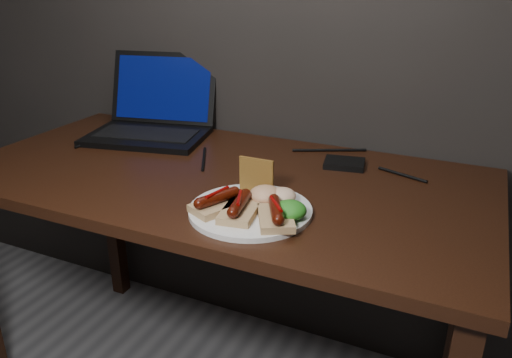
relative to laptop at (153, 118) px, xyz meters
The scene contains 12 objects.
desk 0.45m from the laptop, 31.89° to the right, with size 1.40×0.70×0.75m.
laptop is the anchor object (origin of this frame).
hard_drive 0.65m from the laptop, ahead, with size 0.11×0.08×0.02m, color black.
desk_cables 0.37m from the laptop, ahead, with size 1.01×0.35×0.01m.
plate 0.67m from the laptop, 36.55° to the right, with size 0.27×0.27×0.01m, color silver.
bread_sausage_left 0.65m from the laptop, 42.42° to the right, with size 0.11×0.13×0.04m.
bread_sausage_center 0.69m from the laptop, 39.58° to the right, with size 0.09×0.13×0.04m.
bread_sausage_right 0.75m from the laptop, 35.34° to the right, with size 0.12×0.13×0.04m.
crispbread 0.60m from the laptop, 31.55° to the right, with size 0.09×0.01×0.09m, color olive.
salad_greens 0.76m from the laptop, 32.78° to the right, with size 0.07×0.07×0.04m, color #226213.
salsa_mound 0.66m from the laptop, 32.90° to the right, with size 0.07×0.07×0.04m, color #9A270F.
coleslaw_mound 0.69m from the laptop, 30.34° to the right, with size 0.06×0.06×0.04m, color white.
Camera 1 is at (0.60, 0.31, 1.24)m, focal length 35.00 mm.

